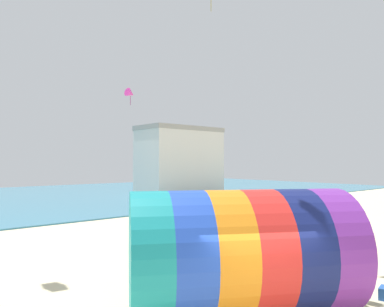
{
  "coord_description": "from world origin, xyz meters",
  "views": [
    {
      "loc": [
        -7.0,
        -5.48,
        4.18
      ],
      "look_at": [
        0.76,
        3.46,
        4.45
      ],
      "focal_mm": 35.0,
      "sensor_mm": 36.0,
      "label": 1
    }
  ],
  "objects_px": {
    "kite_magenta_delta": "(130,94)",
    "bystander_near_water": "(171,235)",
    "giant_inflatable_tube": "(241,252)",
    "beach_flag": "(359,214)",
    "kite_handler": "(357,272)",
    "bystander_mid_beach": "(267,218)"
  },
  "relations": [
    {
      "from": "bystander_mid_beach",
      "to": "giant_inflatable_tube",
      "type": "bearing_deg",
      "value": -145.61
    },
    {
      "from": "kite_handler",
      "to": "bystander_mid_beach",
      "type": "height_order",
      "value": "bystander_mid_beach"
    },
    {
      "from": "bystander_near_water",
      "to": "bystander_mid_beach",
      "type": "distance_m",
      "value": 7.01
    },
    {
      "from": "kite_handler",
      "to": "beach_flag",
      "type": "height_order",
      "value": "beach_flag"
    },
    {
      "from": "kite_handler",
      "to": "beach_flag",
      "type": "xyz_separation_m",
      "value": [
        2.91,
        1.28,
        1.35
      ]
    },
    {
      "from": "kite_magenta_delta",
      "to": "bystander_mid_beach",
      "type": "xyz_separation_m",
      "value": [
        5.36,
        -6.37,
        -7.56
      ]
    },
    {
      "from": "bystander_near_water",
      "to": "beach_flag",
      "type": "relative_size",
      "value": 0.64
    },
    {
      "from": "bystander_mid_beach",
      "to": "beach_flag",
      "type": "xyz_separation_m",
      "value": [
        -3.56,
        -7.11,
        1.31
      ]
    },
    {
      "from": "beach_flag",
      "to": "bystander_near_water",
      "type": "bearing_deg",
      "value": 115.58
    },
    {
      "from": "giant_inflatable_tube",
      "to": "kite_handler",
      "type": "xyz_separation_m",
      "value": [
        3.43,
        -1.62,
        -0.85
      ]
    },
    {
      "from": "bystander_mid_beach",
      "to": "beach_flag",
      "type": "bearing_deg",
      "value": -116.57
    },
    {
      "from": "kite_magenta_delta",
      "to": "bystander_near_water",
      "type": "xyz_separation_m",
      "value": [
        -1.64,
        -6.28,
        -7.64
      ]
    },
    {
      "from": "kite_handler",
      "to": "bystander_near_water",
      "type": "height_order",
      "value": "kite_handler"
    },
    {
      "from": "kite_handler",
      "to": "bystander_mid_beach",
      "type": "relative_size",
      "value": 0.96
    },
    {
      "from": "giant_inflatable_tube",
      "to": "kite_handler",
      "type": "height_order",
      "value": "giant_inflatable_tube"
    },
    {
      "from": "kite_handler",
      "to": "bystander_near_water",
      "type": "xyz_separation_m",
      "value": [
        -0.54,
        8.48,
        -0.05
      ]
    },
    {
      "from": "giant_inflatable_tube",
      "to": "kite_magenta_delta",
      "type": "xyz_separation_m",
      "value": [
        4.53,
        13.14,
        6.75
      ]
    },
    {
      "from": "kite_magenta_delta",
      "to": "beach_flag",
      "type": "xyz_separation_m",
      "value": [
        1.81,
        -13.48,
        -6.25
      ]
    },
    {
      "from": "kite_magenta_delta",
      "to": "beach_flag",
      "type": "bearing_deg",
      "value": -82.37
    },
    {
      "from": "bystander_near_water",
      "to": "bystander_mid_beach",
      "type": "height_order",
      "value": "bystander_mid_beach"
    },
    {
      "from": "kite_handler",
      "to": "kite_magenta_delta",
      "type": "bearing_deg",
      "value": 85.73
    },
    {
      "from": "giant_inflatable_tube",
      "to": "bystander_near_water",
      "type": "bearing_deg",
      "value": 67.14
    }
  ]
}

